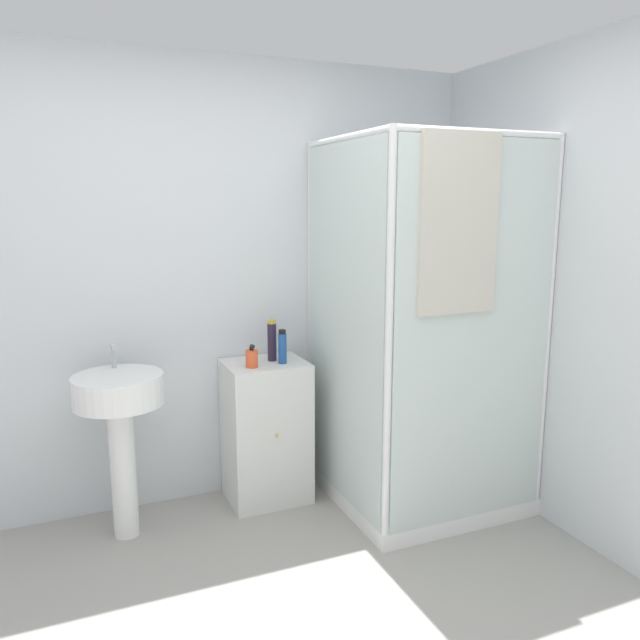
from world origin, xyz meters
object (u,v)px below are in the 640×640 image
(sink, at_px, (120,413))
(soap_dispenser, at_px, (252,358))
(shampoo_bottle_blue, at_px, (282,347))
(shampoo_bottle_tall_black, at_px, (272,341))

(sink, height_order, soap_dispenser, sink)
(sink, bearing_deg, shampoo_bottle_blue, 2.90)
(soap_dispenser, relative_size, shampoo_bottle_tall_black, 0.54)
(sink, xyz_separation_m, shampoo_bottle_blue, (0.89, 0.05, 0.25))
(sink, xyz_separation_m, shampoo_bottle_tall_black, (0.86, 0.13, 0.27))
(shampoo_bottle_blue, bearing_deg, shampoo_bottle_tall_black, 112.31)
(sink, height_order, shampoo_bottle_blue, shampoo_bottle_blue)
(soap_dispenser, xyz_separation_m, shampoo_bottle_blue, (0.18, 0.01, 0.04))
(soap_dispenser, relative_size, shampoo_bottle_blue, 0.67)
(soap_dispenser, bearing_deg, shampoo_bottle_tall_black, 32.33)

